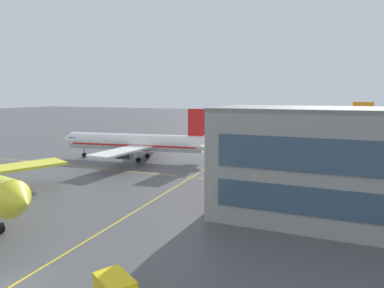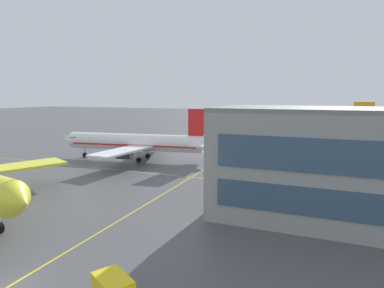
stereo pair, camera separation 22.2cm
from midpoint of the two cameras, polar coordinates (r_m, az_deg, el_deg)
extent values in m
plane|color=#4C4C4F|center=(30.16, -28.52, -20.60)|extent=(600.00, 600.00, 0.00)
cone|color=yellow|center=(35.65, -27.48, -8.83)|extent=(3.33, 4.21, 3.75)
cube|color=yellow|center=(55.57, -28.79, -3.61)|extent=(10.90, 15.95, 0.40)
cube|color=#385166|center=(37.50, -29.25, -7.25)|extent=(2.50, 3.82, 0.71)
cylinder|color=black|center=(40.47, -30.13, -12.35)|extent=(1.18, 0.67, 1.11)
cylinder|color=white|center=(73.18, -9.75, 0.33)|extent=(30.94, 7.95, 3.65)
cone|color=white|center=(81.33, -20.51, 0.72)|extent=(2.98, 3.89, 3.58)
cone|color=white|center=(68.07, 3.36, 0.16)|extent=(3.53, 3.87, 3.47)
cube|color=red|center=(68.11, 1.33, 3.67)|extent=(4.61, 0.99, 5.76)
cube|color=white|center=(71.26, 2.21, 0.54)|extent=(3.75, 5.38, 0.23)
cube|color=white|center=(65.70, 1.16, -0.13)|extent=(3.75, 5.38, 0.23)
cube|color=white|center=(80.36, -6.75, 0.70)|extent=(9.64, 15.24, 0.38)
cube|color=white|center=(65.56, -11.86, -1.18)|extent=(5.96, 14.71, 0.38)
cylinder|color=#4C4C51|center=(78.06, -8.36, -0.49)|extent=(3.52, 2.46, 2.02)
cylinder|color=#4C4C51|center=(69.08, -11.53, -1.74)|extent=(3.52, 2.46, 2.02)
cube|color=#385166|center=(80.03, -19.23, 1.05)|extent=(2.19, 3.57, 0.67)
cube|color=red|center=(73.25, -9.74, -0.03)|extent=(28.51, 7.64, 0.35)
cylinder|color=#99999E|center=(79.39, -17.97, -1.05)|extent=(0.27, 0.27, 1.58)
cylinder|color=black|center=(79.57, -17.94, -1.80)|extent=(1.11, 0.58, 1.06)
cylinder|color=#99999E|center=(75.07, -7.59, -1.24)|extent=(0.27, 0.27, 1.58)
cylinder|color=black|center=(75.26, -7.57, -2.03)|extent=(1.11, 0.58, 1.06)
cylinder|color=#99999E|center=(70.53, -9.09, -1.90)|extent=(0.27, 0.27, 1.58)
cylinder|color=black|center=(70.73, -9.07, -2.74)|extent=(1.11, 0.58, 1.06)
cylinder|color=orange|center=(99.78, 18.35, 2.37)|extent=(33.52, 4.66, 3.97)
cone|color=orange|center=(102.97, 8.28, 2.89)|extent=(2.80, 3.95, 3.89)
cone|color=orange|center=(99.81, 28.93, 1.98)|extent=(3.42, 3.84, 3.77)
cube|color=orange|center=(99.26, 27.55, 4.66)|extent=(5.02, 0.48, 6.27)
cube|color=orange|center=(102.73, 27.56, 2.23)|extent=(3.46, 5.50, 0.25)
cube|color=orange|center=(96.51, 27.80, 1.87)|extent=(3.46, 5.50, 0.25)
cube|color=orange|center=(108.57, 19.32, 2.45)|extent=(8.28, 16.42, 0.42)
cube|color=orange|center=(90.96, 18.46, 1.41)|extent=(8.87, 16.51, 0.42)
cylinder|color=#333338|center=(105.40, 18.46, 1.58)|extent=(3.60, 2.27, 2.20)
cylinder|color=#333338|center=(94.65, 17.86, 0.87)|extent=(3.60, 2.27, 2.20)
cube|color=#385166|center=(102.32, 9.59, 3.14)|extent=(1.96, 3.69, 0.73)
cube|color=orange|center=(99.83, 18.34, 2.08)|extent=(30.85, 4.65, 0.38)
cylinder|color=#99999E|center=(102.17, 10.68, 1.34)|extent=(0.29, 0.29, 1.72)
cylinder|color=black|center=(102.32, 10.66, 0.70)|extent=(1.16, 0.49, 1.15)
cylinder|color=#99999E|center=(102.60, 19.59, 1.02)|extent=(0.29, 0.29, 1.72)
cylinder|color=black|center=(102.74, 19.56, 0.39)|extent=(1.16, 0.49, 1.15)
cylinder|color=#99999E|center=(97.22, 19.36, 0.65)|extent=(0.29, 0.29, 1.72)
cylinder|color=black|center=(97.37, 19.32, -0.02)|extent=(1.16, 0.49, 1.15)
cube|color=yellow|center=(57.47, -0.03, -5.78)|extent=(134.99, 0.20, 0.01)
cube|color=yellow|center=(92.46, 8.83, -0.43)|extent=(134.99, 0.20, 0.01)
cube|color=yellow|center=(128.81, 12.75, 1.96)|extent=(134.99, 0.20, 0.01)
cube|color=yellow|center=(74.68, 5.45, -2.49)|extent=(0.20, 164.47, 0.01)
camera|label=1|loc=(0.11, -89.89, 0.02)|focal=30.87mm
camera|label=2|loc=(0.11, 90.11, -0.02)|focal=30.87mm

